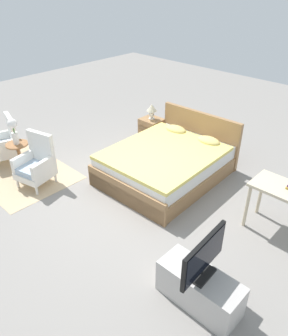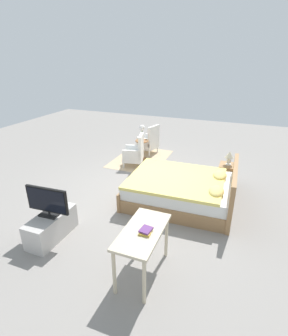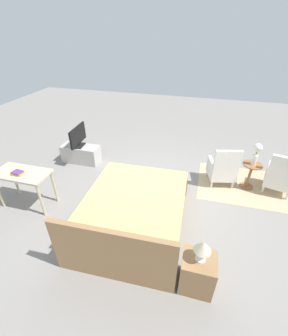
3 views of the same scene
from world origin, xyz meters
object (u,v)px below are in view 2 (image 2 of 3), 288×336
at_px(side_table, 142,147).
at_px(nightstand, 227,175).
at_px(flower_vase, 142,131).
at_px(tv_stand, 52,226).
at_px(book_stack, 146,231).
at_px(vanity_desk, 143,237).
at_px(tv_flatscreen, 47,201).
at_px(armchair_by_window_left, 149,142).
at_px(armchair_by_window_right, 135,153).
at_px(table_lamp, 229,156).
at_px(bed, 182,190).

bearing_deg(side_table, nightstand, 69.99).
relative_size(flower_vase, tv_stand, 0.50).
height_order(flower_vase, book_stack, flower_vase).
relative_size(tv_stand, book_stack, 4.38).
bearing_deg(vanity_desk, tv_flatscreen, -95.76).
xyz_separation_m(tv_stand, book_stack, (0.20, 1.83, 0.55)).
xyz_separation_m(armchair_by_window_left, armchair_by_window_right, (1.16, 0.00, 0.00)).
bearing_deg(book_stack, side_table, -157.39).
xyz_separation_m(side_table, tv_stand, (4.09, -0.05, -0.15)).
distance_m(armchair_by_window_right, side_table, 0.58).
relative_size(armchair_by_window_right, tv_flatscreen, 1.21).
relative_size(side_table, nightstand, 1.05).
distance_m(armchair_by_window_left, table_lamp, 3.01).
height_order(armchair_by_window_left, vanity_desk, armchair_by_window_left).
relative_size(bed, book_stack, 10.24).
relative_size(armchair_by_window_right, side_table, 1.55).
bearing_deg(side_table, armchair_by_window_right, 1.74).
bearing_deg(nightstand, book_stack, -13.38).
distance_m(armchair_by_window_right, table_lamp, 2.62).
relative_size(side_table, vanity_desk, 0.57).
xyz_separation_m(nightstand, vanity_desk, (3.33, -0.86, 0.36)).
bearing_deg(table_lamp, armchair_by_window_right, -98.04).
height_order(armchair_by_window_left, side_table, armchair_by_window_left).
xyz_separation_m(bed, tv_stand, (2.00, -1.81, -0.07)).
height_order(vanity_desk, book_stack, book_stack).
bearing_deg(tv_flatscreen, bed, 137.80).
bearing_deg(armchair_by_window_right, nightstand, 81.96).
xyz_separation_m(armchair_by_window_right, book_stack, (3.71, 1.77, 0.40)).
bearing_deg(tv_stand, bed, 137.77).
bearing_deg(vanity_desk, flower_vase, -157.96).
xyz_separation_m(bed, armchair_by_window_left, (-2.67, -1.75, 0.09)).
bearing_deg(nightstand, table_lamp, 90.00).
height_order(side_table, flower_vase, flower_vase).
distance_m(nightstand, vanity_desk, 3.45).
bearing_deg(vanity_desk, nightstand, 165.58).
bearing_deg(flower_vase, armchair_by_window_right, 1.74).
height_order(armchair_by_window_right, table_lamp, armchair_by_window_right).
distance_m(side_table, book_stack, 4.66).
xyz_separation_m(table_lamp, vanity_desk, (3.33, -0.86, -0.14)).
relative_size(side_table, tv_flatscreen, 0.78).
relative_size(table_lamp, vanity_desk, 0.32).
bearing_deg(tv_stand, nightstand, 140.12).
height_order(bed, book_stack, bed).
height_order(bed, armchair_by_window_right, bed).
bearing_deg(side_table, vanity_desk, 22.04).
xyz_separation_m(bed, vanity_desk, (2.18, -0.04, 0.34)).
relative_size(armchair_by_window_right, vanity_desk, 0.88).
relative_size(armchair_by_window_left, nightstand, 1.63).
bearing_deg(flower_vase, side_table, 0.00).
relative_size(tv_flatscreen, vanity_desk, 0.73).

